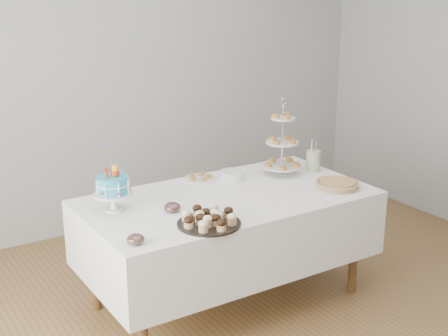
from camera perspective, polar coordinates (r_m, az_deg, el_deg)
floor at (r=4.25m, az=2.60°, el=-13.58°), size 5.00×5.00×0.00m
walls at (r=3.73m, az=2.88°, el=4.47°), size 5.04×4.04×2.70m
table at (r=4.22m, az=0.36°, el=-5.48°), size 1.92×1.02×0.77m
birthday_cake at (r=3.92m, az=-10.07°, el=-2.43°), size 0.25×0.25×0.38m
cupcake_tray at (r=3.67m, az=-1.38°, el=-4.60°), size 0.38×0.38×0.09m
pie at (r=4.36m, az=10.32°, el=-1.45°), size 0.30×0.30×0.05m
tiered_stand at (r=4.54m, az=5.36°, el=2.31°), size 0.29×0.29×0.57m
plate_stack at (r=4.45m, az=0.74°, el=-0.69°), size 0.17×0.17×0.07m
pastry_plate at (r=4.46m, az=-2.24°, el=-0.87°), size 0.23×0.23×0.03m
jam_bowl_a at (r=3.45m, az=-8.09°, el=-6.48°), size 0.10×0.10×0.06m
jam_bowl_b at (r=3.88m, az=-4.74°, el=-3.60°), size 0.11×0.11×0.06m
utensil_pitcher at (r=4.69m, az=8.17°, el=0.75°), size 0.11×0.11×0.24m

